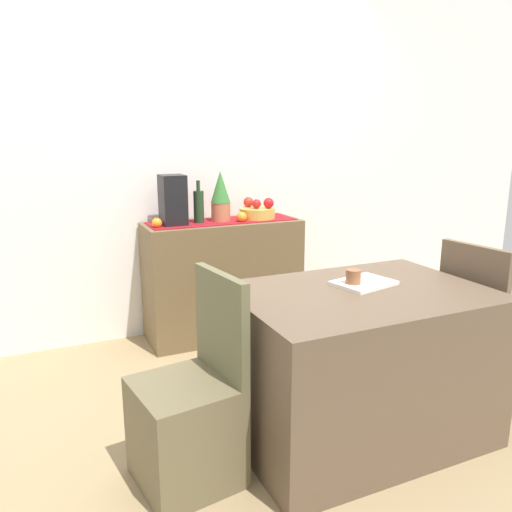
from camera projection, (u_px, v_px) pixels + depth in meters
ground_plane at (271, 392)px, 2.96m from camera, size 6.40×6.40×0.02m
room_wall_rear at (201, 149)px, 3.69m from camera, size 6.40×0.06×2.70m
sideboard_console at (223, 279)px, 3.70m from camera, size 1.11×0.42×0.85m
table_runner at (222, 221)px, 3.60m from camera, size 1.05×0.32×0.01m
fruit_bowl at (257, 213)px, 3.70m from camera, size 0.26×0.26×0.07m
apple_center at (269, 203)px, 3.67m from camera, size 0.08×0.08×0.08m
apple_left at (248, 202)px, 3.73m from camera, size 0.07×0.07×0.07m
apple_upper at (256, 204)px, 3.66m from camera, size 0.07×0.07×0.07m
wine_bottle at (199, 206)px, 3.50m from camera, size 0.07×0.07×0.30m
coffee_maker at (173, 200)px, 3.42m from camera, size 0.16×0.18×0.34m
potted_plant at (220, 196)px, 3.55m from camera, size 0.14×0.14×0.36m
orange_loose_near_bowl at (157, 223)px, 3.34m from camera, size 0.07×0.07×0.07m
orange_loose_end at (242, 217)px, 3.56m from camera, size 0.07×0.07×0.07m
dining_table at (358, 363)px, 2.46m from camera, size 1.18×0.83×0.74m
open_book at (364, 283)px, 2.47m from camera, size 0.32×0.27×0.02m
coffee_cup at (353, 278)px, 2.42m from camera, size 0.07×0.07×0.09m
chair_near_window at (189, 422)px, 2.15m from camera, size 0.45×0.45×0.90m
chair_by_corner at (484, 353)px, 2.83m from camera, size 0.45×0.45×0.90m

